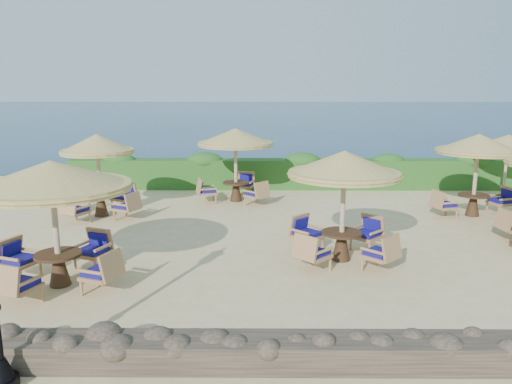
{
  "coord_description": "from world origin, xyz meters",
  "views": [
    {
      "loc": [
        -1.25,
        -12.97,
        4.09
      ],
      "look_at": [
        -1.35,
        0.27,
        1.3
      ],
      "focal_mm": 35.0,
      "sensor_mm": 36.0,
      "label": 1
    }
  ],
  "objects_px": {
    "cafe_set_0": "(53,196)",
    "cafe_set_4": "(236,149)",
    "extra_parasol": "(508,141)",
    "cafe_set_5": "(477,155)",
    "cafe_set_1": "(343,188)",
    "cafe_set_3": "(98,165)"
  },
  "relations": [
    {
      "from": "cafe_set_4",
      "to": "extra_parasol",
      "type": "bearing_deg",
      "value": 2.08
    },
    {
      "from": "cafe_set_0",
      "to": "cafe_set_3",
      "type": "bearing_deg",
      "value": 99.14
    },
    {
      "from": "cafe_set_4",
      "to": "cafe_set_1",
      "type": "bearing_deg",
      "value": -65.97
    },
    {
      "from": "cafe_set_0",
      "to": "cafe_set_4",
      "type": "bearing_deg",
      "value": 67.34
    },
    {
      "from": "cafe_set_0",
      "to": "cafe_set_5",
      "type": "xyz_separation_m",
      "value": [
        11.09,
        5.9,
        0.05
      ]
    },
    {
      "from": "cafe_set_0",
      "to": "cafe_set_4",
      "type": "height_order",
      "value": "same"
    },
    {
      "from": "cafe_set_3",
      "to": "cafe_set_4",
      "type": "relative_size",
      "value": 1.0
    },
    {
      "from": "cafe_set_3",
      "to": "cafe_set_4",
      "type": "bearing_deg",
      "value": 27.37
    },
    {
      "from": "extra_parasol",
      "to": "cafe_set_4",
      "type": "relative_size",
      "value": 0.85
    },
    {
      "from": "cafe_set_1",
      "to": "cafe_set_5",
      "type": "distance_m",
      "value": 6.53
    },
    {
      "from": "extra_parasol",
      "to": "cafe_set_3",
      "type": "bearing_deg",
      "value": -169.75
    },
    {
      "from": "cafe_set_0",
      "to": "cafe_set_5",
      "type": "relative_size",
      "value": 1.12
    },
    {
      "from": "cafe_set_0",
      "to": "cafe_set_3",
      "type": "relative_size",
      "value": 1.14
    },
    {
      "from": "cafe_set_0",
      "to": "cafe_set_3",
      "type": "distance_m",
      "value": 5.85
    },
    {
      "from": "cafe_set_0",
      "to": "cafe_set_1",
      "type": "relative_size",
      "value": 1.21
    },
    {
      "from": "cafe_set_5",
      "to": "cafe_set_0",
      "type": "bearing_deg",
      "value": -152.01
    },
    {
      "from": "cafe_set_1",
      "to": "cafe_set_3",
      "type": "bearing_deg",
      "value": 149.66
    },
    {
      "from": "cafe_set_0",
      "to": "cafe_set_5",
      "type": "distance_m",
      "value": 12.56
    },
    {
      "from": "cafe_set_3",
      "to": "cafe_set_4",
      "type": "height_order",
      "value": "same"
    },
    {
      "from": "cafe_set_4",
      "to": "cafe_set_3",
      "type": "bearing_deg",
      "value": -152.63
    },
    {
      "from": "cafe_set_5",
      "to": "cafe_set_1",
      "type": "bearing_deg",
      "value": -139.09
    },
    {
      "from": "cafe_set_0",
      "to": "cafe_set_1",
      "type": "height_order",
      "value": "same"
    }
  ]
}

